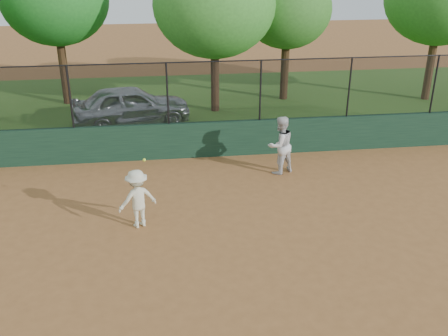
{
  "coord_description": "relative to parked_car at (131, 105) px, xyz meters",
  "views": [
    {
      "loc": [
        -0.77,
        -9.5,
        6.35
      ],
      "look_at": [
        0.8,
        2.2,
        1.2
      ],
      "focal_mm": 40.0,
      "sensor_mm": 36.0,
      "label": 1
    }
  ],
  "objects": [
    {
      "name": "ground",
      "position": [
        1.88,
        -9.73,
        -0.78
      ],
      "size": [
        80.0,
        80.0,
        0.0
      ],
      "primitive_type": "plane",
      "color": "#9C6132",
      "rests_on": "ground"
    },
    {
      "name": "back_wall",
      "position": [
        1.88,
        -3.73,
        -0.18
      ],
      "size": [
        26.0,
        0.2,
        1.2
      ],
      "primitive_type": "cube",
      "color": "#1A3A26",
      "rests_on": "ground"
    },
    {
      "name": "tree_2",
      "position": [
        3.49,
        1.43,
        3.6
      ],
      "size": [
        4.92,
        4.48,
        6.51
      ],
      "color": "#422917",
      "rests_on": "ground"
    },
    {
      "name": "player_main",
      "position": [
        0.45,
        -8.11,
        -0.02
      ],
      "size": [
        1.12,
        0.89,
        1.96
      ],
      "color": "beige",
      "rests_on": "ground"
    },
    {
      "name": "tree_3",
      "position": [
        6.87,
        2.88,
        3.18
      ],
      "size": [
        3.88,
        3.53,
        5.66
      ],
      "color": "#3D2714",
      "rests_on": "ground"
    },
    {
      "name": "grass_strip",
      "position": [
        1.88,
        2.27,
        -0.78
      ],
      "size": [
        36.0,
        12.0,
        0.01
      ],
      "primitive_type": "cube",
      "color": "#315A1C",
      "rests_on": "ground"
    },
    {
      "name": "parked_car",
      "position": [
        0.0,
        0.0,
        0.0
      ],
      "size": [
        4.85,
        2.69,
        1.56
      ],
      "primitive_type": "imported",
      "rotation": [
        0.0,
        0.0,
        1.76
      ],
      "color": "#A1A7AB",
      "rests_on": "ground"
    },
    {
      "name": "player_second",
      "position": [
        4.7,
        -5.36,
        0.13
      ],
      "size": [
        1.09,
        1.0,
        1.81
      ],
      "primitive_type": "imported",
      "rotation": [
        0.0,
        0.0,
        3.58
      ],
      "color": "silver",
      "rests_on": "ground"
    },
    {
      "name": "fence_assembly",
      "position": [
        1.85,
        -3.73,
        1.45
      ],
      "size": [
        26.0,
        0.06,
        2.0
      ],
      "color": "black",
      "rests_on": "back_wall"
    }
  ]
}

